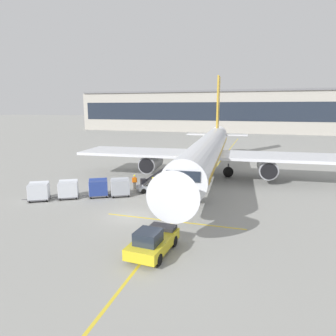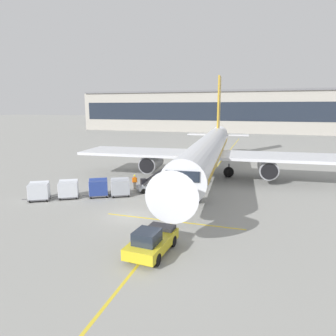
# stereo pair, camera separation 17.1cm
# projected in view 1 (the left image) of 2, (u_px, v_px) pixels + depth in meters

# --- Properties ---
(ground_plane) EXTENTS (600.00, 600.00, 0.00)m
(ground_plane) POSITION_uv_depth(u_px,v_px,m) (131.00, 216.00, 26.28)
(ground_plane) COLOR gray
(parked_airplane) EXTENTS (35.03, 44.68, 14.95)m
(parked_airplane) POSITION_uv_depth(u_px,v_px,m) (208.00, 151.00, 40.06)
(parked_airplane) COLOR silver
(parked_airplane) RESTS_ON ground
(belt_loader) EXTENTS (4.83, 3.97, 3.52)m
(belt_loader) POSITION_uv_depth(u_px,v_px,m) (154.00, 183.00, 34.12)
(belt_loader) COLOR #A3A8B2
(belt_loader) RESTS_ON ground
(baggage_cart_lead) EXTENTS (2.76, 2.38, 1.91)m
(baggage_cart_lead) POSITION_uv_depth(u_px,v_px,m) (120.00, 187.00, 32.17)
(baggage_cart_lead) COLOR #515156
(baggage_cart_lead) RESTS_ON ground
(baggage_cart_second) EXTENTS (2.76, 2.38, 1.91)m
(baggage_cart_second) POSITION_uv_depth(u_px,v_px,m) (98.00, 187.00, 31.90)
(baggage_cart_second) COLOR #515156
(baggage_cart_second) RESTS_ON ground
(baggage_cart_third) EXTENTS (2.76, 2.38, 1.91)m
(baggage_cart_third) POSITION_uv_depth(u_px,v_px,m) (68.00, 189.00, 31.35)
(baggage_cart_third) COLOR #515156
(baggage_cart_third) RESTS_ON ground
(baggage_cart_fourth) EXTENTS (2.76, 2.38, 1.91)m
(baggage_cart_fourth) POSITION_uv_depth(u_px,v_px,m) (39.00, 191.00, 30.58)
(baggage_cart_fourth) COLOR #515156
(baggage_cart_fourth) RESTS_ON ground
(pushback_tug) EXTENTS (2.42, 4.54, 1.83)m
(pushback_tug) POSITION_uv_depth(u_px,v_px,m) (153.00, 241.00, 19.47)
(pushback_tug) COLOR gold
(pushback_tug) RESTS_ON ground
(ground_crew_by_loader) EXTENTS (0.33, 0.56, 1.74)m
(ground_crew_by_loader) POSITION_uv_depth(u_px,v_px,m) (159.00, 182.00, 34.33)
(ground_crew_by_loader) COLOR black
(ground_crew_by_loader) RESTS_ON ground
(ground_crew_by_carts) EXTENTS (0.52, 0.38, 1.74)m
(ground_crew_by_carts) POSITION_uv_depth(u_px,v_px,m) (135.00, 181.00, 34.71)
(ground_crew_by_carts) COLOR #514C42
(ground_crew_by_carts) RESTS_ON ground
(ground_crew_marshaller) EXTENTS (0.39, 0.51, 1.74)m
(ground_crew_marshaller) POSITION_uv_depth(u_px,v_px,m) (153.00, 184.00, 33.53)
(ground_crew_marshaller) COLOR black
(ground_crew_marshaller) RESTS_ON ground
(safety_cone_engine_keepout) EXTENTS (0.56, 0.56, 0.64)m
(safety_cone_engine_keepout) POSITION_uv_depth(u_px,v_px,m) (164.00, 177.00, 39.98)
(safety_cone_engine_keepout) COLOR black
(safety_cone_engine_keepout) RESTS_ON ground
(apron_guidance_line_lead_in) EXTENTS (0.20, 110.00, 0.01)m
(apron_guidance_line_lead_in) POSITION_uv_depth(u_px,v_px,m) (207.00, 179.00, 39.98)
(apron_guidance_line_lead_in) COLOR yellow
(apron_guidance_line_lead_in) RESTS_ON ground
(apron_guidance_line_stop_bar) EXTENTS (12.00, 0.20, 0.01)m
(apron_guidance_line_stop_bar) POSITION_uv_depth(u_px,v_px,m) (173.00, 221.00, 25.14)
(apron_guidance_line_stop_bar) COLOR yellow
(apron_guidance_line_stop_bar) RESTS_ON ground
(terminal_building) EXTENTS (128.42, 22.53, 15.61)m
(terminal_building) POSITION_uv_depth(u_px,v_px,m) (242.00, 111.00, 118.37)
(terminal_building) COLOR #A8A399
(terminal_building) RESTS_ON ground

